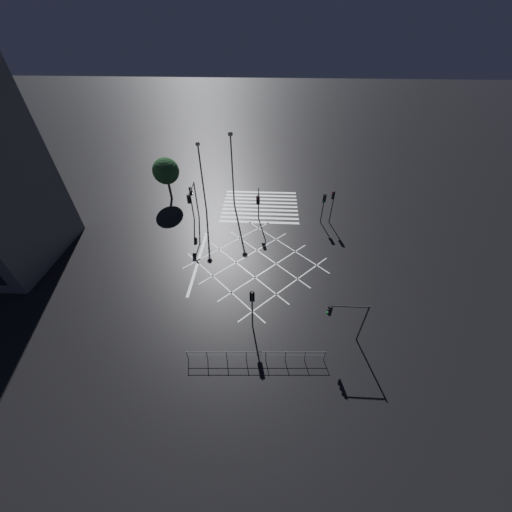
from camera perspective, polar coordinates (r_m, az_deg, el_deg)
ground_plane at (r=27.97m, az=-0.00°, el=-1.44°), size 200.00×200.00×0.00m
road_markings at (r=34.16m, az=0.18°, el=7.45°), size 14.17×21.65×0.01m
traffic_light_median_south at (r=31.98m, az=0.45°, el=10.93°), size 0.36×1.88×3.93m
traffic_light_median_north at (r=21.01m, az=-0.76°, el=-9.17°), size 0.36×0.39×3.82m
traffic_light_nw_main at (r=20.97m, az=17.34°, el=-11.15°), size 2.79×0.36×3.95m
traffic_light_sw_cross at (r=33.00m, az=13.42°, el=10.33°), size 0.36×0.39×3.66m
traffic_light_se_cross at (r=32.17m, az=-12.63°, el=11.18°), size 0.36×3.03×4.57m
traffic_light_se_main at (r=33.31m, az=-12.81°, el=11.43°), size 0.39×0.36×4.17m
traffic_light_sw_main at (r=33.14m, az=15.05°, el=10.69°), size 0.39×0.36×4.03m
street_lamp_east at (r=34.32m, az=-4.92°, el=19.49°), size 0.54×0.54×8.94m
street_lamp_west at (r=33.63m, az=-11.02°, el=17.22°), size 0.48×0.48×8.38m
street_tree_near at (r=38.22m, az=-17.58°, el=15.88°), size 3.21×3.21×5.41m
pedestrian_railing at (r=20.99m, az=-0.00°, el=-19.10°), size 9.65×0.53×1.05m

